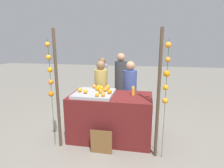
# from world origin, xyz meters

# --- Properties ---
(ground_plane) EXTENTS (24.00, 24.00, 0.00)m
(ground_plane) POSITION_xyz_m (0.00, 0.00, 0.00)
(ground_plane) COLOR gray
(stall_counter) EXTENTS (1.66, 0.89, 0.94)m
(stall_counter) POSITION_xyz_m (0.00, 0.00, 0.47)
(stall_counter) COLOR #5B1919
(stall_counter) RESTS_ON ground_plane
(orange_tray) EXTENTS (0.77, 0.76, 0.06)m
(orange_tray) POSITION_xyz_m (-0.33, -0.04, 0.97)
(orange_tray) COLOR #9EA0A5
(orange_tray) RESTS_ON stall_counter
(orange_0) EXTENTS (0.09, 0.09, 0.09)m
(orange_0) POSITION_xyz_m (-0.41, 0.26, 1.04)
(orange_0) COLOR orange
(orange_0) RESTS_ON orange_tray
(orange_1) EXTENTS (0.08, 0.08, 0.08)m
(orange_1) POSITION_xyz_m (-0.12, 0.04, 1.04)
(orange_1) COLOR orange
(orange_1) RESTS_ON orange_tray
(orange_2) EXTENTS (0.09, 0.09, 0.09)m
(orange_2) POSITION_xyz_m (-0.30, 0.10, 1.04)
(orange_2) COLOR orange
(orange_2) RESTS_ON orange_tray
(orange_3) EXTENTS (0.09, 0.09, 0.09)m
(orange_3) POSITION_xyz_m (-0.11, 0.13, 1.04)
(orange_3) COLOR orange
(orange_3) RESTS_ON orange_tray
(orange_4) EXTENTS (0.09, 0.09, 0.09)m
(orange_4) POSITION_xyz_m (-0.47, -0.17, 1.04)
(orange_4) COLOR orange
(orange_4) RESTS_ON orange_tray
(orange_5) EXTENTS (0.09, 0.09, 0.09)m
(orange_5) POSITION_xyz_m (-0.23, 0.15, 1.04)
(orange_5) COLOR orange
(orange_5) RESTS_ON orange_tray
(orange_6) EXTENTS (0.07, 0.07, 0.07)m
(orange_6) POSITION_xyz_m (-0.19, -0.34, 1.04)
(orange_6) COLOR orange
(orange_6) RESTS_ON orange_tray
(orange_7) EXTENTS (0.09, 0.09, 0.09)m
(orange_7) POSITION_xyz_m (-0.00, -0.10, 1.04)
(orange_7) COLOR orange
(orange_7) RESTS_ON orange_tray
(orange_8) EXTENTS (0.08, 0.08, 0.08)m
(orange_8) POSITION_xyz_m (-0.24, 0.05, 1.04)
(orange_8) COLOR orange
(orange_8) RESTS_ON orange_tray
(orange_9) EXTENTS (0.09, 0.09, 0.09)m
(orange_9) POSITION_xyz_m (-0.11, 0.27, 1.04)
(orange_9) COLOR orange
(orange_9) RESTS_ON orange_tray
(orange_10) EXTENTS (0.08, 0.08, 0.08)m
(orange_10) POSITION_xyz_m (-0.18, -0.09, 1.04)
(orange_10) COLOR orange
(orange_10) RESTS_ON orange_tray
(orange_11) EXTENTS (0.09, 0.09, 0.09)m
(orange_11) POSITION_xyz_m (-0.62, -0.08, 1.04)
(orange_11) COLOR orange
(orange_11) RESTS_ON orange_tray
(orange_12) EXTENTS (0.08, 0.08, 0.08)m
(orange_12) POSITION_xyz_m (-0.32, 0.26, 1.04)
(orange_12) COLOR orange
(orange_12) RESTS_ON orange_tray
(orange_13) EXTENTS (0.08, 0.08, 0.08)m
(orange_13) POSITION_xyz_m (-0.08, -0.31, 1.04)
(orange_13) COLOR orange
(orange_13) RESTS_ON orange_tray
(juice_bottle) EXTENTS (0.07, 0.07, 0.19)m
(juice_bottle) POSITION_xyz_m (0.44, 0.09, 1.03)
(juice_bottle) COLOR orange
(juice_bottle) RESTS_ON stall_counter
(chalkboard_sign) EXTENTS (0.40, 0.03, 0.46)m
(chalkboard_sign) POSITION_xyz_m (-0.06, -0.59, 0.22)
(chalkboard_sign) COLOR brown
(chalkboard_sign) RESTS_ON ground_plane
(vendor_left) EXTENTS (0.31, 0.31, 1.56)m
(vendor_left) POSITION_xyz_m (-0.38, 0.75, 0.72)
(vendor_left) COLOR tan
(vendor_left) RESTS_ON ground_plane
(vendor_right) EXTENTS (0.31, 0.31, 1.56)m
(vendor_right) POSITION_xyz_m (0.32, 0.73, 0.73)
(vendor_right) COLOR #384C8C
(vendor_right) RESTS_ON ground_plane
(crowd_person_0) EXTENTS (0.31, 0.31, 1.54)m
(crowd_person_0) POSITION_xyz_m (-0.61, 1.85, 0.72)
(crowd_person_0) COLOR #99999E
(crowd_person_0) RESTS_ON ground_plane
(crowd_person_1) EXTENTS (0.34, 0.34, 1.69)m
(crowd_person_1) POSITION_xyz_m (-0.01, 1.55, 0.79)
(crowd_person_1) COLOR #333338
(crowd_person_1) RESTS_ON ground_plane
(canopy_post_left) EXTENTS (0.06, 0.06, 2.22)m
(canopy_post_left) POSITION_xyz_m (-0.91, -0.49, 1.11)
(canopy_post_left) COLOR #473828
(canopy_post_left) RESTS_ON ground_plane
(canopy_post_right) EXTENTS (0.06, 0.06, 2.22)m
(canopy_post_right) POSITION_xyz_m (0.91, -0.49, 1.11)
(canopy_post_right) COLOR #473828
(canopy_post_right) RESTS_ON ground_plane
(garland_strand_left) EXTENTS (0.11, 0.10, 2.05)m
(garland_strand_left) POSITION_xyz_m (-1.03, -0.48, 1.46)
(garland_strand_left) COLOR #2D4C23
(garland_strand_left) RESTS_ON ground_plane
(garland_strand_right) EXTENTS (0.10, 0.11, 2.05)m
(garland_strand_right) POSITION_xyz_m (1.01, -0.52, 1.48)
(garland_strand_right) COLOR #2D4C23
(garland_strand_right) RESTS_ON ground_plane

